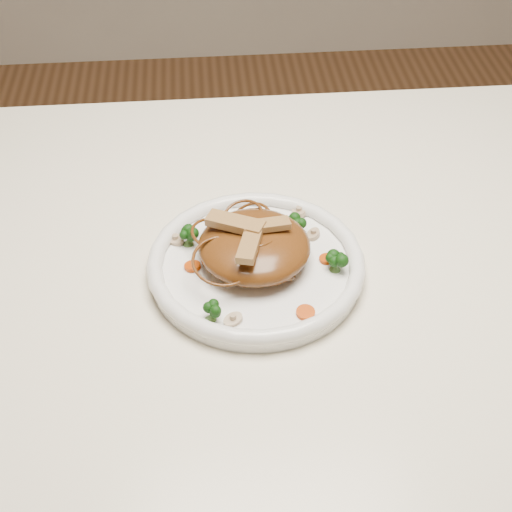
{
  "coord_description": "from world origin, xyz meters",
  "views": [
    {
      "loc": [
        -0.12,
        -0.71,
        1.4
      ],
      "look_at": [
        -0.06,
        -0.03,
        0.78
      ],
      "focal_mm": 53.06,
      "sensor_mm": 36.0,
      "label": 1
    }
  ],
  "objects": [
    {
      "name": "chicken_a",
      "position": [
        -0.04,
        -0.02,
        0.82
      ],
      "size": [
        0.06,
        0.03,
        0.01
      ],
      "primitive_type": "cube",
      "rotation": [
        0.0,
        0.0,
        0.17
      ],
      "color": "tan",
      "rests_on": "noodle_mound"
    },
    {
      "name": "carrot_2",
      "position": [
        0.03,
        -0.03,
        0.77
      ],
      "size": [
        0.02,
        0.02,
        0.0
      ],
      "primitive_type": "cylinder",
      "rotation": [
        0.0,
        0.0,
        -0.41
      ],
      "color": "#C23D07",
      "rests_on": "plate"
    },
    {
      "name": "broccoli_3",
      "position": [
        0.04,
        -0.05,
        0.78
      ],
      "size": [
        0.03,
        0.03,
        0.03
      ],
      "primitive_type": null,
      "rotation": [
        0.0,
        0.0,
        -0.42
      ],
      "color": "#123C0C",
      "rests_on": "plate"
    },
    {
      "name": "mushroom_1",
      "position": [
        0.02,
        0.02,
        0.77
      ],
      "size": [
        0.03,
        0.03,
        0.01
      ],
      "primitive_type": "cylinder",
      "rotation": [
        0.0,
        0.0,
        1.01
      ],
      "color": "beige",
      "rests_on": "plate"
    },
    {
      "name": "chicken_c",
      "position": [
        -0.07,
        -0.05,
        0.82
      ],
      "size": [
        0.04,
        0.07,
        0.01
      ],
      "primitive_type": "cube",
      "rotation": [
        0.0,
        0.0,
        4.44
      ],
      "color": "tan",
      "rests_on": "noodle_mound"
    },
    {
      "name": "carrot_3",
      "position": [
        -0.1,
        0.05,
        0.77
      ],
      "size": [
        0.03,
        0.03,
        0.0
      ],
      "primitive_type": "cylinder",
      "rotation": [
        0.0,
        0.0,
        0.32
      ],
      "color": "#C23D07",
      "rests_on": "plate"
    },
    {
      "name": "broccoli_2",
      "position": [
        -0.12,
        -0.12,
        0.78
      ],
      "size": [
        0.03,
        0.03,
        0.03
      ],
      "primitive_type": null,
      "rotation": [
        0.0,
        0.0,
        -0.39
      ],
      "color": "#123C0C",
      "rests_on": "plate"
    },
    {
      "name": "broccoli_1",
      "position": [
        -0.14,
        0.02,
        0.78
      ],
      "size": [
        0.03,
        0.03,
        0.03
      ],
      "primitive_type": null,
      "rotation": [
        0.0,
        0.0,
        -0.03
      ],
      "color": "#123C0C",
      "rests_on": "plate"
    },
    {
      "name": "table",
      "position": [
        0.0,
        0.0,
        0.65
      ],
      "size": [
        1.2,
        0.8,
        0.75
      ],
      "color": "white",
      "rests_on": "ground"
    },
    {
      "name": "carrot_1",
      "position": [
        -0.14,
        -0.03,
        0.77
      ],
      "size": [
        0.02,
        0.02,
        0.0
      ],
      "primitive_type": "cylinder",
      "rotation": [
        0.0,
        0.0,
        0.0
      ],
      "color": "#C23D07",
      "rests_on": "plate"
    },
    {
      "name": "carrot_0",
      "position": [
        -0.01,
        0.04,
        0.77
      ],
      "size": [
        0.02,
        0.02,
        0.0
      ],
      "primitive_type": "cylinder",
      "rotation": [
        0.0,
        0.0,
        -0.36
      ],
      "color": "#C23D07",
      "rests_on": "plate"
    },
    {
      "name": "mushroom_2",
      "position": [
        -0.16,
        0.02,
        0.77
      ],
      "size": [
        0.03,
        0.03,
        0.01
      ],
      "primitive_type": "cylinder",
      "rotation": [
        0.0,
        0.0,
        -0.69
      ],
      "color": "beige",
      "rests_on": "plate"
    },
    {
      "name": "noodle_mound",
      "position": [
        -0.06,
        -0.02,
        0.79
      ],
      "size": [
        0.16,
        0.16,
        0.04
      ],
      "primitive_type": "ellipsoid",
      "rotation": [
        0.0,
        0.0,
        -0.13
      ],
      "color": "#5F3012",
      "rests_on": "plate"
    },
    {
      "name": "mushroom_0",
      "position": [
        -0.09,
        -0.12,
        0.77
      ],
      "size": [
        0.03,
        0.03,
        0.01
      ],
      "primitive_type": "cylinder",
      "rotation": [
        0.0,
        0.0,
        0.45
      ],
      "color": "beige",
      "rests_on": "plate"
    },
    {
      "name": "mushroom_3",
      "position": [
        0.01,
        0.07,
        0.77
      ],
      "size": [
        0.03,
        0.03,
        0.01
      ],
      "primitive_type": "cylinder",
      "rotation": [
        0.0,
        0.0,
        1.78
      ],
      "color": "beige",
      "rests_on": "plate"
    },
    {
      "name": "broccoli_0",
      "position": [
        0.0,
        0.03,
        0.78
      ],
      "size": [
        0.03,
        0.03,
        0.03
      ],
      "primitive_type": null,
      "rotation": [
        0.0,
        0.0,
        -0.3
      ],
      "color": "#123C0C",
      "rests_on": "plate"
    },
    {
      "name": "carrot_4",
      "position": [
        -0.01,
        -0.12,
        0.77
      ],
      "size": [
        0.03,
        0.03,
        0.0
      ],
      "primitive_type": "cylinder",
      "rotation": [
        0.0,
        0.0,
        -0.29
      ],
      "color": "#C23D07",
      "rests_on": "plate"
    },
    {
      "name": "plate",
      "position": [
        -0.06,
        -0.03,
        0.76
      ],
      "size": [
        0.29,
        0.29,
        0.02
      ],
      "primitive_type": "cylinder",
      "rotation": [
        0.0,
        0.0,
        -0.08
      ],
      "color": "white",
      "rests_on": "table"
    },
    {
      "name": "chicken_b",
      "position": [
        -0.08,
        -0.01,
        0.82
      ],
      "size": [
        0.07,
        0.05,
        0.01
      ],
      "primitive_type": "cube",
      "rotation": [
        0.0,
        0.0,
        2.67
      ],
      "color": "tan",
      "rests_on": "noodle_mound"
    }
  ]
}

